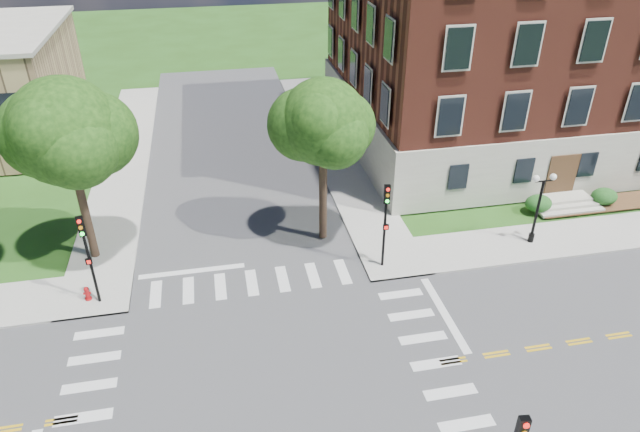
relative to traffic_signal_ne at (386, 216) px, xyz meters
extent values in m
plane|color=#244A14|center=(-6.97, -7.23, -3.19)|extent=(160.00, 160.00, 0.00)
cube|color=#3D3D3F|center=(-6.97, -7.23, -3.18)|extent=(90.00, 12.00, 0.01)
cube|color=#3D3D3F|center=(-6.97, -7.23, -3.18)|extent=(12.00, 90.00, 0.01)
cube|color=#9E9B93|center=(0.78, 15.77, -3.13)|extent=(3.50, 34.00, 0.12)
cube|color=#9E9B93|center=(-14.72, 15.77, -3.13)|extent=(3.50, 34.00, 0.12)
cube|color=silver|center=(1.83, -4.23, -3.19)|extent=(0.40, 5.50, 0.00)
cube|color=#A59F92|center=(17.03, 14.77, -0.97)|extent=(30.00, 20.00, 4.20)
cube|color=maroon|center=(17.03, 14.77, 7.03)|extent=(29.55, 19.70, 11.80)
cube|color=#472D19|center=(13.03, 4.73, -1.37)|extent=(2.00, 0.10, 2.80)
cylinder|color=#2E2217|center=(-15.13, 3.97, -0.77)|extent=(0.44, 0.44, 4.58)
sphere|color=#13340E|center=(-15.13, 3.97, 4.20)|extent=(5.35, 5.35, 5.35)
cylinder|color=#2E2217|center=(-2.54, 3.38, -0.71)|extent=(0.44, 0.44, 4.72)
sphere|color=#13340E|center=(-2.54, 3.38, 3.93)|extent=(4.56, 4.56, 4.56)
cube|color=black|center=(-0.34, -14.14, 1.23)|extent=(0.34, 0.26, 1.00)
cylinder|color=red|center=(-0.34, -14.27, 1.56)|extent=(0.18, 0.07, 0.18)
cylinder|color=black|center=(0.00, 0.02, -1.17)|extent=(0.14, 0.14, 3.80)
cube|color=black|center=(0.00, 0.02, 1.23)|extent=(0.36, 0.28, 1.00)
cylinder|color=red|center=(0.00, -0.11, 1.56)|extent=(0.19, 0.08, 0.18)
cylinder|color=orange|center=(0.00, -0.11, 1.23)|extent=(0.19, 0.08, 0.18)
cylinder|color=#19E533|center=(0.00, -0.11, 0.90)|extent=(0.19, 0.08, 0.18)
cube|color=black|center=(0.00, -0.16, -0.57)|extent=(0.32, 0.18, 0.30)
cylinder|color=black|center=(-14.40, -0.15, -1.17)|extent=(0.14, 0.14, 3.80)
cube|color=black|center=(-14.40, -0.15, 1.23)|extent=(0.37, 0.30, 1.00)
cylinder|color=red|center=(-14.40, -0.28, 1.56)|extent=(0.19, 0.10, 0.18)
cylinder|color=orange|center=(-14.40, -0.28, 1.23)|extent=(0.19, 0.10, 0.18)
cylinder|color=#19E533|center=(-14.40, -0.28, 0.90)|extent=(0.19, 0.10, 0.18)
cube|color=black|center=(-14.40, -0.33, -0.57)|extent=(0.32, 0.19, 0.30)
cylinder|color=black|center=(8.92, 0.55, -2.82)|extent=(0.32, 0.32, 0.50)
cylinder|color=black|center=(8.92, 0.55, -1.17)|extent=(0.16, 0.16, 3.80)
cube|color=black|center=(8.92, 0.55, 0.78)|extent=(1.00, 0.06, 0.06)
sphere|color=white|center=(8.42, 0.55, 0.98)|extent=(0.36, 0.36, 0.36)
sphere|color=white|center=(9.42, 0.55, 0.98)|extent=(0.36, 0.36, 0.36)
cylinder|color=#A30C10|center=(-14.95, 0.08, -3.02)|extent=(0.32, 0.32, 0.10)
cylinder|color=#A30C10|center=(-14.95, 0.08, -2.77)|extent=(0.22, 0.22, 0.60)
sphere|color=#A30C10|center=(-14.95, 0.08, -2.44)|extent=(0.24, 0.24, 0.24)
cylinder|color=#A30C10|center=(-14.95, 0.08, -2.69)|extent=(0.35, 0.12, 0.12)
cylinder|color=#A30C10|center=(-14.95, 0.08, -2.69)|extent=(0.12, 0.35, 0.12)
camera|label=1|loc=(-8.12, -23.58, 14.82)|focal=32.00mm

